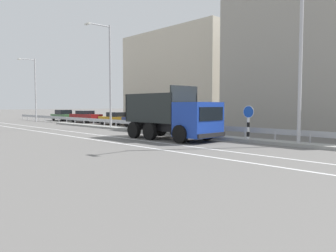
{
  "coord_description": "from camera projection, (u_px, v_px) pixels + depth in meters",
  "views": [
    {
      "loc": [
        17.77,
        -14.82,
        2.15
      ],
      "look_at": [
        1.26,
        0.64,
        0.71
      ],
      "focal_mm": 35.0,
      "sensor_mm": 36.0,
      "label": 1
    }
  ],
  "objects": [
    {
      "name": "dump_truck",
      "position": [
        180.0,
        120.0,
        20.06
      ],
      "size": [
        6.6,
        2.8,
        3.31
      ],
      "rotation": [
        0.0,
        0.0,
        -1.55
      ],
      "color": "#19389E",
      "rests_on": "ground_plane"
    },
    {
      "name": "street_lamp_2",
      "position": [
        300.0,
        37.0,
        16.69
      ],
      "size": [
        0.71,
        2.29,
        10.28
      ],
      "color": "#ADADB2",
      "rests_on": "ground_plane"
    },
    {
      "name": "lane_strip_0",
      "position": [
        149.0,
        141.0,
        19.48
      ],
      "size": [
        66.07,
        0.16,
        0.01
      ],
      "primitive_type": "cube",
      "color": "silver",
      "rests_on": "ground_plane"
    },
    {
      "name": "lane_strip_1",
      "position": [
        122.0,
        144.0,
        18.18
      ],
      "size": [
        66.07,
        0.16,
        0.01
      ],
      "primitive_type": "cube",
      "color": "silver",
      "rests_on": "ground_plane"
    },
    {
      "name": "background_building_0",
      "position": [
        185.0,
        77.0,
        46.13
      ],
      "size": [
        17.24,
        9.04,
        12.16
      ],
      "primitive_type": "cube",
      "color": "beige",
      "rests_on": "ground_plane"
    },
    {
      "name": "parked_car_2",
      "position": [
        116.0,
        118.0,
        36.07
      ],
      "size": [
        4.38,
        2.02,
        1.38
      ],
      "rotation": [
        0.0,
        0.0,
        1.63
      ],
      "color": "#B27A14",
      "rests_on": "ground_plane"
    },
    {
      "name": "parked_car_3",
      "position": [
        142.0,
        119.0,
        32.34
      ],
      "size": [
        4.53,
        1.87,
        1.49
      ],
      "rotation": [
        0.0,
        0.0,
        1.59
      ],
      "color": "navy",
      "rests_on": "ground_plane"
    },
    {
      "name": "median_guardrail",
      "position": [
        177.0,
        126.0,
        25.02
      ],
      "size": [
        66.07,
        0.09,
        0.78
      ],
      "color": "#9EA0A5",
      "rests_on": "ground_plane"
    },
    {
      "name": "parked_car_1",
      "position": [
        86.0,
        116.0,
        40.6
      ],
      "size": [
        4.92,
        2.06,
        1.48
      ],
      "rotation": [
        0.0,
        0.0,
        -1.49
      ],
      "color": "maroon",
      "rests_on": "ground_plane"
    },
    {
      "name": "parked_car_0",
      "position": [
        64.0,
        115.0,
        44.96
      ],
      "size": [
        4.7,
        2.02,
        1.52
      ],
      "rotation": [
        0.0,
        0.0,
        -1.59
      ],
      "color": "#335B33",
      "rests_on": "ground_plane"
    },
    {
      "name": "median_island",
      "position": [
        169.0,
        133.0,
        24.48
      ],
      "size": [
        36.34,
        1.1,
        0.18
      ],
      "primitive_type": "cube",
      "color": "gray",
      "rests_on": "ground_plane"
    },
    {
      "name": "median_road_sign",
      "position": [
        248.0,
        123.0,
        19.38
      ],
      "size": [
        0.73,
        0.16,
        2.12
      ],
      "color": "white",
      "rests_on": "ground_plane"
    },
    {
      "name": "ground_plane",
      "position": [
        149.0,
        136.0,
        23.2
      ],
      "size": [
        320.0,
        320.0,
        0.0
      ],
      "primitive_type": "plane",
      "color": "#605E5B"
    },
    {
      "name": "street_lamp_0",
      "position": [
        34.0,
        87.0,
        42.4
      ],
      "size": [
        0.7,
        2.16,
        8.14
      ],
      "color": "#ADADB2",
      "rests_on": "ground_plane"
    },
    {
      "name": "street_lamp_1",
      "position": [
        108.0,
        72.0,
        29.5
      ],
      "size": [
        0.7,
        2.4,
        9.32
      ],
      "color": "#ADADB2",
      "rests_on": "ground_plane"
    }
  ]
}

